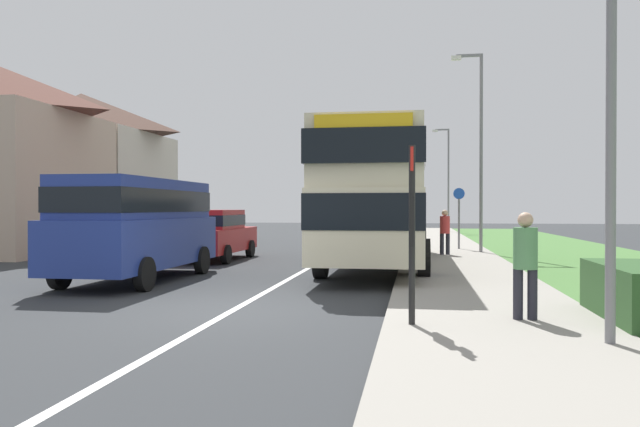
{
  "coord_description": "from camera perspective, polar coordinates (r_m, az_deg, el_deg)",
  "views": [
    {
      "loc": [
        3.06,
        -10.0,
        1.73
      ],
      "look_at": [
        0.8,
        4.32,
        1.6
      ],
      "focal_mm": 34.28,
      "sensor_mm": 36.0,
      "label": 1
    }
  ],
  "objects": [
    {
      "name": "parked_van_blue",
      "position": [
        15.1,
        -16.6,
        -0.7
      ],
      "size": [
        2.11,
        5.52,
        2.4
      ],
      "color": "navy",
      "rests_on": "ground_plane"
    },
    {
      "name": "parked_car_red",
      "position": [
        20.49,
        -9.93,
        -1.77
      ],
      "size": [
        1.91,
        4.46,
        1.67
      ],
      "color": "#B21E1E",
      "rests_on": "ground_plane"
    },
    {
      "name": "cycle_route_sign",
      "position": [
        24.72,
        12.84,
        -0.2
      ],
      "size": [
        0.44,
        0.08,
        2.52
      ],
      "color": "slate",
      "rests_on": "ground_plane"
    },
    {
      "name": "pavement_near_side",
      "position": [
        16.12,
        13.05,
        -5.44
      ],
      "size": [
        3.2,
        68.0,
        0.12
      ],
      "primitive_type": "cube",
      "color": "gray",
      "rests_on": "ground_plane"
    },
    {
      "name": "house_terrace_far_side",
      "position": [
        29.28,
        -24.74,
        4.26
      ],
      "size": [
        7.26,
        13.35,
        7.33
      ],
      "color": "#C1A88E",
      "rests_on": "ground_plane"
    },
    {
      "name": "double_decker_bus",
      "position": [
        17.89,
        5.56,
        1.83
      ],
      "size": [
        2.8,
        11.16,
        3.7
      ],
      "color": "beige",
      "rests_on": "ground_plane"
    },
    {
      "name": "street_lamp_far",
      "position": [
        42.43,
        11.75,
        3.71
      ],
      "size": [
        1.14,
        0.2,
        7.11
      ],
      "color": "slate",
      "rests_on": "ground_plane"
    },
    {
      "name": "street_lamp_mid",
      "position": [
        23.15,
        14.55,
        6.68
      ],
      "size": [
        1.14,
        0.2,
        7.35
      ],
      "color": "slate",
      "rests_on": "ground_plane"
    },
    {
      "name": "ground_plane",
      "position": [
        10.6,
        -8.02,
        -8.89
      ],
      "size": [
        120.0,
        120.0,
        0.0
      ],
      "primitive_type": "plane",
      "color": "#2D3033"
    },
    {
      "name": "bus_stop_sign",
      "position": [
        8.54,
        8.58,
        -0.77
      ],
      "size": [
        0.09,
        0.52,
        2.6
      ],
      "color": "black",
      "rests_on": "ground_plane"
    },
    {
      "name": "pedestrian_at_stop",
      "position": [
        9.31,
        18.62,
        -4.17
      ],
      "size": [
        0.34,
        0.34,
        1.67
      ],
      "color": "#23232D",
      "rests_on": "ground_plane"
    },
    {
      "name": "lane_marking_centre",
      "position": [
        18.34,
        -0.66,
        -4.89
      ],
      "size": [
        0.14,
        60.0,
        0.01
      ],
      "primitive_type": "cube",
      "color": "silver",
      "rests_on": "ground_plane"
    },
    {
      "name": "pedestrian_walking_away",
      "position": [
        21.52,
        11.58,
        -1.5
      ],
      "size": [
        0.34,
        0.34,
        1.67
      ],
      "color": "#23232D",
      "rests_on": "ground_plane"
    }
  ]
}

